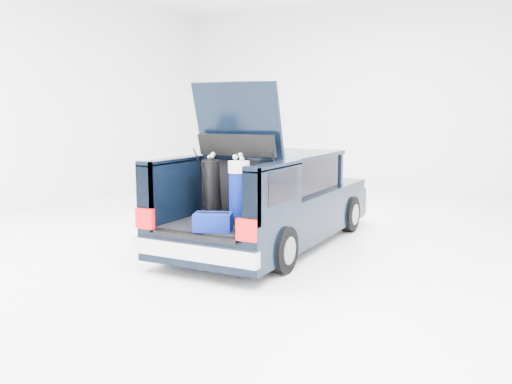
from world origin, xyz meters
The scene contains 6 objects.
ground centered at (0.00, 0.00, 0.00)m, with size 14.00×14.00×0.00m, color white.
car centered at (0.00, 0.11, 0.67)m, with size 1.87×4.65×2.47m.
red_suitcase centered at (0.25, -1.09, 0.85)m, with size 0.37×0.30×0.53m.
black_golf_bag centered at (-0.30, -1.25, 1.01)m, with size 0.28×0.35×0.91m.
blue_golf_bag centered at (0.20, -1.37, 1.03)m, with size 0.37×0.37×0.94m.
blue_duffel centered at (0.12, -1.90, 0.71)m, with size 0.54×0.45×0.25m.
Camera 1 is at (3.64, -7.52, 2.06)m, focal length 38.00 mm.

